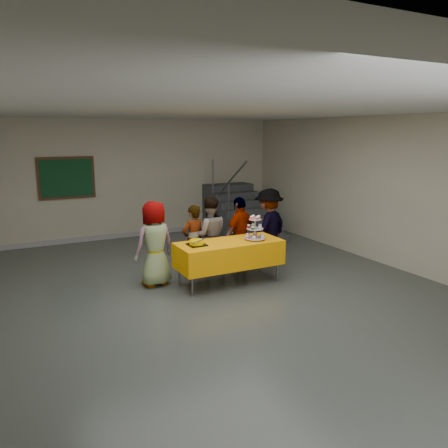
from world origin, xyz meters
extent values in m
plane|color=#4C514C|center=(0.00, 0.00, 0.00)|extent=(10.00, 10.00, 0.00)
cube|color=#BFB79A|center=(0.00, 5.00, 1.50)|extent=(8.00, 0.04, 3.00)
cube|color=#BFB79A|center=(4.00, 0.00, 1.50)|extent=(0.04, 10.00, 3.00)
cube|color=silver|center=(0.00, 0.00, 3.00)|extent=(8.00, 10.00, 0.04)
cube|color=#999999|center=(0.00, 4.98, 0.06)|extent=(7.90, 0.03, 0.12)
cylinder|color=#595960|center=(-0.23, 0.35, 0.36)|extent=(0.04, 0.04, 0.73)
cylinder|color=#595960|center=(1.45, 0.35, 0.36)|extent=(0.04, 0.04, 0.73)
cylinder|color=#595960|center=(-0.23, 0.93, 0.36)|extent=(0.04, 0.04, 0.73)
cylinder|color=#595960|center=(1.45, 0.93, 0.36)|extent=(0.04, 0.04, 0.73)
cube|color=#595960|center=(0.61, 0.64, 0.74)|extent=(1.80, 0.70, 0.02)
cube|color=#FF9C05|center=(0.61, 0.64, 0.55)|extent=(1.88, 0.78, 0.44)
cylinder|color=silver|center=(1.09, 0.57, 0.78)|extent=(0.18, 0.18, 0.01)
cylinder|color=silver|center=(1.09, 0.57, 0.98)|extent=(0.02, 0.02, 0.42)
cylinder|color=silver|center=(1.09, 0.57, 0.80)|extent=(0.38, 0.38, 0.01)
cylinder|color=silver|center=(1.09, 0.57, 0.97)|extent=(0.30, 0.30, 0.01)
cylinder|color=silver|center=(1.09, 0.57, 1.14)|extent=(0.22, 0.22, 0.01)
cube|color=black|center=(-0.01, 0.67, 0.78)|extent=(0.30, 0.30, 0.02)
cylinder|color=#FFD300|center=(-0.01, 0.67, 0.82)|extent=(0.25, 0.25, 0.07)
ellipsoid|color=#FFD300|center=(-0.01, 0.67, 0.86)|extent=(0.25, 0.25, 0.05)
ellipsoid|color=white|center=(0.04, 0.63, 0.88)|extent=(0.08, 0.08, 0.02)
cube|color=silver|center=(-0.03, 0.54, 0.88)|extent=(0.30, 0.16, 0.04)
imported|color=slate|center=(-0.59, 1.17, 0.75)|extent=(0.83, 0.64, 1.51)
imported|color=slate|center=(0.22, 1.35, 0.67)|extent=(0.56, 0.44, 1.35)
imported|color=slate|center=(0.58, 1.40, 0.73)|extent=(0.83, 0.72, 1.47)
imported|color=slate|center=(1.17, 1.24, 0.73)|extent=(0.92, 0.65, 1.45)
imported|color=slate|center=(1.84, 1.28, 0.78)|extent=(1.16, 0.94, 1.57)
cube|color=#424447|center=(2.70, 2.75, 0.09)|extent=(1.30, 0.30, 0.18)
cube|color=#424447|center=(2.70, 3.05, 0.18)|extent=(1.30, 0.30, 0.36)
cube|color=#424447|center=(2.70, 3.35, 0.27)|extent=(1.30, 0.30, 0.54)
cube|color=#424447|center=(2.70, 3.65, 0.36)|extent=(1.30, 0.30, 0.72)
cube|color=#424447|center=(2.70, 3.95, 0.45)|extent=(1.30, 0.30, 0.90)
cube|color=#424447|center=(2.70, 4.25, 0.54)|extent=(1.30, 0.30, 1.08)
cube|color=#424447|center=(2.70, 4.55, 0.63)|extent=(1.30, 0.30, 1.26)
cube|color=#424447|center=(2.70, 4.85, 0.63)|extent=(1.30, 0.30, 1.26)
cylinder|color=#595960|center=(2.10, 2.70, 0.45)|extent=(0.04, 0.04, 0.90)
cylinder|color=#595960|center=(2.10, 3.50, 0.99)|extent=(0.04, 0.04, 0.90)
cylinder|color=#595960|center=(2.10, 4.40, 1.53)|extent=(0.04, 0.04, 0.90)
cylinder|color=#595960|center=(2.10, 3.55, 1.44)|extent=(0.04, 1.85, 1.20)
cube|color=#472B16|center=(-1.49, 4.97, 1.60)|extent=(1.30, 0.04, 1.00)
cube|color=#164624|center=(-1.49, 4.94, 1.60)|extent=(1.18, 0.02, 0.88)
camera|label=1|loc=(-2.88, -5.97, 2.65)|focal=35.00mm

